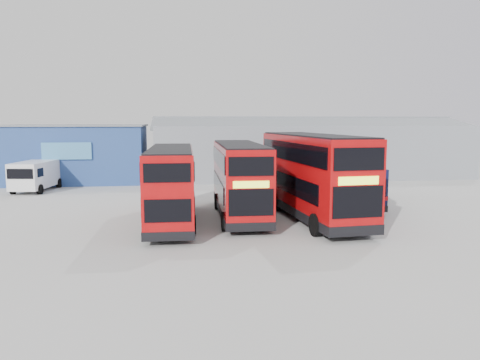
# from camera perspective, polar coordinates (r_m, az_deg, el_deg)

# --- Properties ---
(ground_plane) EXTENTS (120.00, 120.00, 0.00)m
(ground_plane) POSITION_cam_1_polar(r_m,az_deg,el_deg) (27.07, 3.23, -4.43)
(ground_plane) COLOR #A4A49F
(ground_plane) RESTS_ON ground
(office_block) EXTENTS (12.30, 8.32, 5.12)m
(office_block) POSITION_cam_1_polar(r_m,az_deg,el_deg) (45.00, -19.22, 3.16)
(office_block) COLOR navy
(office_block) RESTS_ON ground
(maintenance_shed) EXTENTS (30.50, 12.00, 5.89)m
(maintenance_shed) POSITION_cam_1_polar(r_m,az_deg,el_deg) (47.93, 8.09, 3.74)
(maintenance_shed) COLOR gray
(maintenance_shed) RESTS_ON ground
(double_decker_left) EXTENTS (2.62, 9.67, 4.06)m
(double_decker_left) POSITION_cam_1_polar(r_m,az_deg,el_deg) (24.98, -8.39, -0.77)
(double_decker_left) COLOR #AE090C
(double_decker_left) RESTS_ON ground
(double_decker_centre) EXTENTS (2.73, 10.00, 4.20)m
(double_decker_centre) POSITION_cam_1_polar(r_m,az_deg,el_deg) (26.57, -0.07, -0.07)
(double_decker_centre) COLOR #AE090C
(double_decker_centre) RESTS_ON ground
(double_decker_right) EXTENTS (3.56, 11.35, 4.73)m
(double_decker_right) POSITION_cam_1_polar(r_m,az_deg,el_deg) (26.30, 8.81, 0.34)
(double_decker_right) COLOR #AE090C
(double_decker_right) RESTS_ON ground
(single_decker_blue) EXTENTS (3.76, 10.24, 2.72)m
(single_decker_blue) POSITION_cam_1_polar(r_m,az_deg,el_deg) (32.29, 13.12, -0.28)
(single_decker_blue) COLOR black
(single_decker_blue) RESTS_ON ground
(panel_van) EXTENTS (2.90, 5.57, 2.33)m
(panel_van) POSITION_cam_1_polar(r_m,az_deg,el_deg) (39.91, -23.58, 0.64)
(panel_van) COLOR white
(panel_van) RESTS_ON ground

